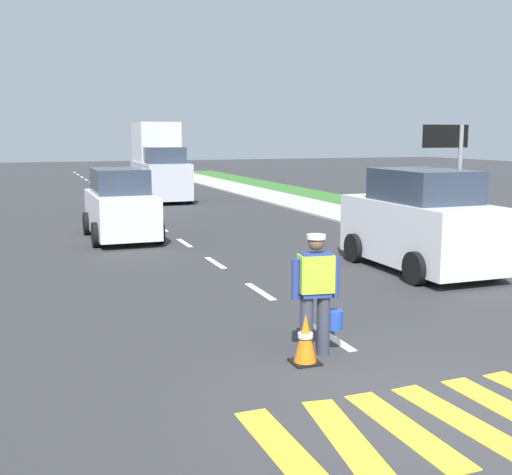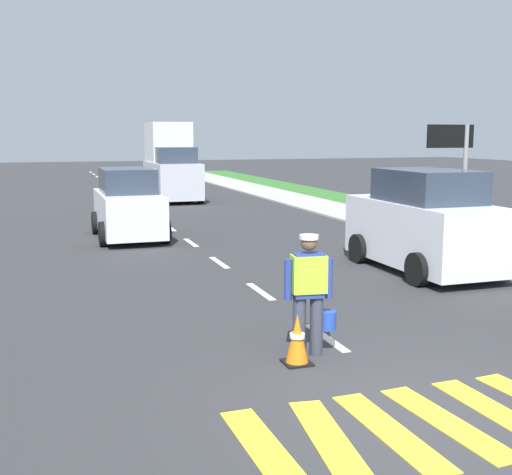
{
  "view_description": "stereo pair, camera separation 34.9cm",
  "coord_description": "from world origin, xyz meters",
  "px_view_note": "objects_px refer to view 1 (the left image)",
  "views": [
    {
      "loc": [
        -4.25,
        -5.64,
        2.99
      ],
      "look_at": [
        -0.17,
        5.47,
        1.1
      ],
      "focal_mm": 45.42,
      "sensor_mm": 36.0,
      "label": 1
    },
    {
      "loc": [
        -3.92,
        -5.76,
        2.99
      ],
      "look_at": [
        -0.17,
        5.47,
        1.1
      ],
      "focal_mm": 45.42,
      "sensor_mm": 36.0,
      "label": 2
    }
  ],
  "objects_px": {
    "car_parked_curbside": "(420,224)",
    "car_oncoming_lead": "(121,207)",
    "road_worker": "(317,288)",
    "delivery_truck": "(159,165)",
    "lane_direction_sign": "(451,161)",
    "traffic_cone_near": "(305,339)"
  },
  "relations": [
    {
      "from": "traffic_cone_near",
      "to": "delivery_truck",
      "type": "xyz_separation_m",
      "value": [
        2.63,
        21.78,
        1.28
      ]
    },
    {
      "from": "road_worker",
      "to": "traffic_cone_near",
      "type": "bearing_deg",
      "value": -136.59
    },
    {
      "from": "road_worker",
      "to": "lane_direction_sign",
      "type": "relative_size",
      "value": 0.52
    },
    {
      "from": "delivery_truck",
      "to": "car_parked_curbside",
      "type": "distance_m",
      "value": 17.35
    },
    {
      "from": "road_worker",
      "to": "delivery_truck",
      "type": "height_order",
      "value": "delivery_truck"
    },
    {
      "from": "traffic_cone_near",
      "to": "car_oncoming_lead",
      "type": "xyz_separation_m",
      "value": [
        -0.7,
        11.25,
        0.61
      ]
    },
    {
      "from": "car_oncoming_lead",
      "to": "road_worker",
      "type": "bearing_deg",
      "value": -84.83
    },
    {
      "from": "traffic_cone_near",
      "to": "car_parked_curbside",
      "type": "height_order",
      "value": "car_parked_curbside"
    },
    {
      "from": "lane_direction_sign",
      "to": "car_parked_curbside",
      "type": "xyz_separation_m",
      "value": [
        -0.69,
        0.05,
        -1.36
      ]
    },
    {
      "from": "lane_direction_sign",
      "to": "car_oncoming_lead",
      "type": "xyz_separation_m",
      "value": [
        -6.26,
        6.72,
        -1.47
      ]
    },
    {
      "from": "traffic_cone_near",
      "to": "delivery_truck",
      "type": "bearing_deg",
      "value": 83.12
    },
    {
      "from": "traffic_cone_near",
      "to": "car_parked_curbside",
      "type": "xyz_separation_m",
      "value": [
        4.86,
        4.59,
        0.71
      ]
    },
    {
      "from": "road_worker",
      "to": "car_parked_curbside",
      "type": "distance_m",
      "value": 6.29
    },
    {
      "from": "car_parked_curbside",
      "to": "car_oncoming_lead",
      "type": "height_order",
      "value": "car_parked_curbside"
    },
    {
      "from": "car_parked_curbside",
      "to": "car_oncoming_lead",
      "type": "relative_size",
      "value": 1.06
    },
    {
      "from": "traffic_cone_near",
      "to": "delivery_truck",
      "type": "height_order",
      "value": "delivery_truck"
    },
    {
      "from": "delivery_truck",
      "to": "car_oncoming_lead",
      "type": "bearing_deg",
      "value": -107.56
    },
    {
      "from": "traffic_cone_near",
      "to": "car_oncoming_lead",
      "type": "height_order",
      "value": "car_oncoming_lead"
    },
    {
      "from": "delivery_truck",
      "to": "car_parked_curbside",
      "type": "xyz_separation_m",
      "value": [
        2.24,
        -17.19,
        -0.57
      ]
    },
    {
      "from": "lane_direction_sign",
      "to": "car_oncoming_lead",
      "type": "height_order",
      "value": "lane_direction_sign"
    },
    {
      "from": "road_worker",
      "to": "car_parked_curbside",
      "type": "height_order",
      "value": "car_parked_curbside"
    },
    {
      "from": "road_worker",
      "to": "delivery_truck",
      "type": "xyz_separation_m",
      "value": [
        2.34,
        21.51,
        0.68
      ]
    }
  ]
}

